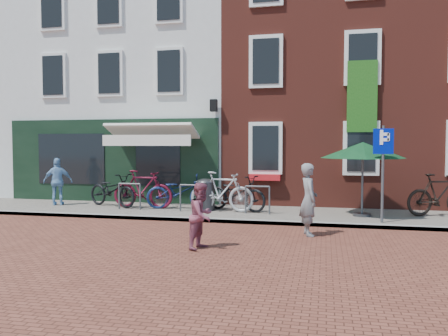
% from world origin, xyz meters
% --- Properties ---
extents(ground, '(80.00, 80.00, 0.00)m').
position_xyz_m(ground, '(0.00, 0.00, 0.00)').
color(ground, brown).
extents(sidewalk, '(24.00, 3.00, 0.10)m').
position_xyz_m(sidewalk, '(1.00, 1.50, 0.05)').
color(sidewalk, slate).
rests_on(sidewalk, ground).
extents(building_stucco, '(8.00, 8.00, 9.00)m').
position_xyz_m(building_stucco, '(-5.00, 7.00, 4.50)').
color(building_stucco, silver).
rests_on(building_stucco, ground).
extents(building_brick_mid, '(6.00, 8.00, 10.00)m').
position_xyz_m(building_brick_mid, '(2.00, 7.00, 5.00)').
color(building_brick_mid, maroon).
rests_on(building_brick_mid, ground).
extents(filler_left, '(7.00, 8.00, 9.00)m').
position_xyz_m(filler_left, '(-12.50, 7.00, 4.50)').
color(filler_left, silver).
rests_on(filler_left, ground).
extents(litter_bin, '(0.56, 0.56, 1.04)m').
position_xyz_m(litter_bin, '(-1.17, 1.59, 0.64)').
color(litter_bin, '#38383A').
rests_on(litter_bin, sidewalk).
extents(parking_sign, '(0.50, 0.08, 2.50)m').
position_xyz_m(parking_sign, '(3.86, 0.43, 1.79)').
color(parking_sign, '#4C4C4F').
rests_on(parking_sign, sidewalk).
extents(parasol, '(2.33, 2.33, 2.18)m').
position_xyz_m(parasol, '(3.44, 1.43, 2.04)').
color(parasol, '#4C4C4F').
rests_on(parasol, sidewalk).
extents(woman, '(0.56, 0.71, 1.69)m').
position_xyz_m(woman, '(2.05, -1.16, 0.84)').
color(woman, slate).
rests_on(woman, ground).
extents(boy, '(0.67, 0.77, 1.35)m').
position_xyz_m(boy, '(-0.02, -2.98, 0.67)').
color(boy, '#853E50').
rests_on(boy, ground).
extents(cafe_person, '(1.00, 0.70, 1.57)m').
position_xyz_m(cafe_person, '(-6.26, 1.65, 0.89)').
color(cafe_person, '#729FC9').
rests_on(cafe_person, sidewalk).
extents(bicycle_0, '(2.18, 1.45, 1.08)m').
position_xyz_m(bicycle_0, '(-4.32, 1.68, 0.64)').
color(bicycle_0, black).
rests_on(bicycle_0, sidewalk).
extents(bicycle_1, '(2.01, 0.62, 1.20)m').
position_xyz_m(bicycle_1, '(-3.23, 1.60, 0.70)').
color(bicycle_1, '#500C1D').
rests_on(bicycle_1, sidewalk).
extents(bicycle_2, '(2.18, 1.22, 1.08)m').
position_xyz_m(bicycle_2, '(-2.06, 1.73, 0.64)').
color(bicycle_2, navy).
rests_on(bicycle_2, sidewalk).
extents(bicycle_3, '(2.05, 0.78, 1.20)m').
position_xyz_m(bicycle_3, '(-0.62, 1.41, 0.70)').
color(bicycle_3, '#9E9EA0').
rests_on(bicycle_3, sidewalk).
extents(bicycle_4, '(2.18, 1.43, 1.08)m').
position_xyz_m(bicycle_4, '(-0.23, 1.68, 0.64)').
color(bicycle_4, black).
rests_on(bicycle_4, sidewalk).
extents(bicycle_5, '(2.06, 1.29, 1.20)m').
position_xyz_m(bicycle_5, '(5.57, 1.94, 0.70)').
color(bicycle_5, black).
rests_on(bicycle_5, sidewalk).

